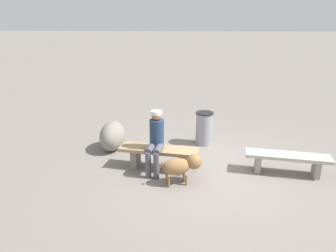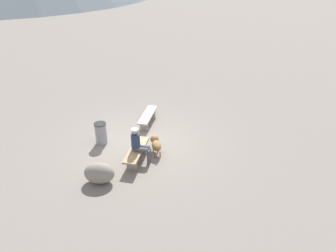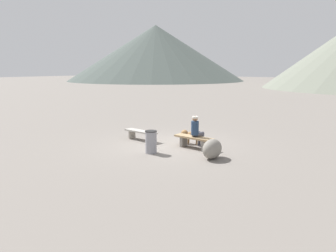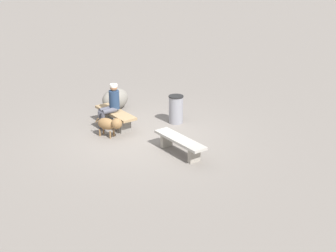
% 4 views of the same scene
% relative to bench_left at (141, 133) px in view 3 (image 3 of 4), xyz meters
% --- Properties ---
extents(ground, '(210.00, 210.00, 0.06)m').
position_rel_bench_left_xyz_m(ground, '(1.49, -0.02, -0.34)').
color(ground, gray).
extents(bench_left, '(1.67, 0.59, 0.42)m').
position_rel_bench_left_xyz_m(bench_left, '(0.00, 0.00, 0.00)').
color(bench_left, gray).
rests_on(bench_left, ground).
extents(bench_right, '(1.67, 0.64, 0.46)m').
position_rel_bench_left_xyz_m(bench_right, '(2.59, 0.02, 0.02)').
color(bench_right, gray).
rests_on(bench_right, ground).
extents(seated_person, '(0.35, 0.64, 1.26)m').
position_rel_bench_left_xyz_m(seated_person, '(2.64, 0.13, 0.41)').
color(seated_person, navy).
rests_on(seated_person, ground).
extents(dog, '(0.82, 0.49, 0.57)m').
position_rel_bench_left_xyz_m(dog, '(2.08, 0.60, 0.07)').
color(dog, olive).
rests_on(dog, ground).
extents(trash_bin, '(0.44, 0.44, 0.83)m').
position_rel_bench_left_xyz_m(trash_bin, '(1.64, -1.46, 0.10)').
color(trash_bin, gray).
rests_on(trash_bin, ground).
extents(boulder, '(0.60, 0.94, 0.68)m').
position_rel_bench_left_xyz_m(boulder, '(3.82, -0.90, 0.03)').
color(boulder, gray).
rests_on(boulder, ground).
extents(distant_peak_3, '(43.54, 43.54, 13.60)m').
position_rel_bench_left_xyz_m(distant_peak_3, '(-40.55, 56.76, 6.49)').
color(distant_peak_3, '#4C5651').
rests_on(distant_peak_3, ground).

